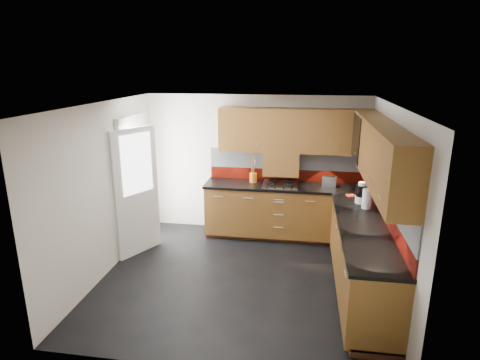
% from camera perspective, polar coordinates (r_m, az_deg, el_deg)
% --- Properties ---
extents(room, '(4.00, 3.80, 2.64)m').
position_cam_1_polar(room, '(5.20, -0.05, 0.75)').
color(room, black).
extents(base_cabinets, '(2.70, 3.20, 0.95)m').
position_cam_1_polar(base_cabinets, '(6.18, 10.93, -7.47)').
color(base_cabinets, '#5D3114').
rests_on(base_cabinets, room).
extents(countertop, '(2.72, 3.22, 0.04)m').
position_cam_1_polar(countertop, '(5.99, 11.05, -3.28)').
color(countertop, black).
rests_on(countertop, base_cabinets).
extents(backsplash, '(2.70, 3.20, 0.54)m').
position_cam_1_polar(backsplash, '(6.13, 13.21, -0.12)').
color(backsplash, maroon).
rests_on(backsplash, countertop).
extents(upper_cabinets, '(2.50, 3.20, 0.72)m').
position_cam_1_polar(upper_cabinets, '(5.85, 13.23, 5.43)').
color(upper_cabinets, '#5D3114').
rests_on(upper_cabinets, room).
extents(extractor_hood, '(0.60, 0.33, 0.40)m').
position_cam_1_polar(extractor_hood, '(6.79, 5.90, 2.39)').
color(extractor_hood, '#5D3114').
rests_on(extractor_hood, room).
extents(glass_cabinet, '(0.32, 0.80, 0.66)m').
position_cam_1_polar(glass_cabinet, '(6.17, 17.54, 5.91)').
color(glass_cabinet, black).
rests_on(glass_cabinet, room).
extents(back_door, '(0.42, 1.19, 2.04)m').
position_cam_1_polar(back_door, '(6.52, -14.61, -0.87)').
color(back_door, white).
rests_on(back_door, room).
extents(gas_hob, '(0.58, 0.51, 0.05)m').
position_cam_1_polar(gas_hob, '(6.71, 5.74, -0.64)').
color(gas_hob, silver).
rests_on(gas_hob, countertop).
extents(utensil_pot, '(0.13, 0.13, 0.45)m').
position_cam_1_polar(utensil_pot, '(6.85, 1.90, 0.51)').
color(utensil_pot, orange).
rests_on(utensil_pot, countertop).
extents(toaster, '(0.25, 0.17, 0.17)m').
position_cam_1_polar(toaster, '(6.78, 12.58, -0.20)').
color(toaster, silver).
rests_on(toaster, countertop).
extents(food_processor, '(0.19, 0.19, 0.31)m').
position_cam_1_polar(food_processor, '(6.06, 16.96, -1.86)').
color(food_processor, white).
rests_on(food_processor, countertop).
extents(paper_towel, '(0.16, 0.16, 0.28)m').
position_cam_1_polar(paper_towel, '(5.86, 17.61, -2.56)').
color(paper_towel, white).
rests_on(paper_towel, countertop).
extents(orange_cloth, '(0.16, 0.15, 0.01)m').
position_cam_1_polar(orange_cloth, '(6.38, 15.48, -2.12)').
color(orange_cloth, red).
rests_on(orange_cloth, countertop).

